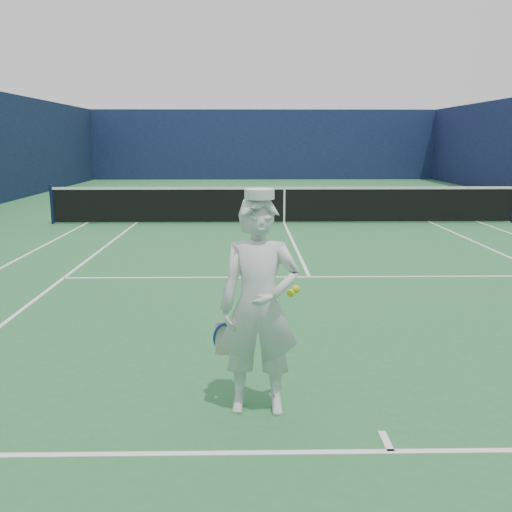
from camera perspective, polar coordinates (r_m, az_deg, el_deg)
The scene contains 5 objects.
ground at distance 15.90m, azimuth 2.83°, elevation 3.31°, with size 80.00×80.00×0.00m, color #286937.
court_markings at distance 15.90m, azimuth 2.83°, elevation 3.33°, with size 11.03×23.83×0.01m.
windscreen_fence at distance 15.74m, azimuth 2.90°, elevation 10.54°, with size 20.12×36.12×4.00m.
tennis_net at distance 15.83m, azimuth 2.85°, elevation 5.30°, with size 12.88×0.09×1.07m.
tennis_player at distance 4.72m, azimuth 0.32°, elevation -5.02°, with size 0.76×0.50×1.88m.
Camera 1 is at (-1.07, -15.70, 2.26)m, focal length 40.00 mm.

